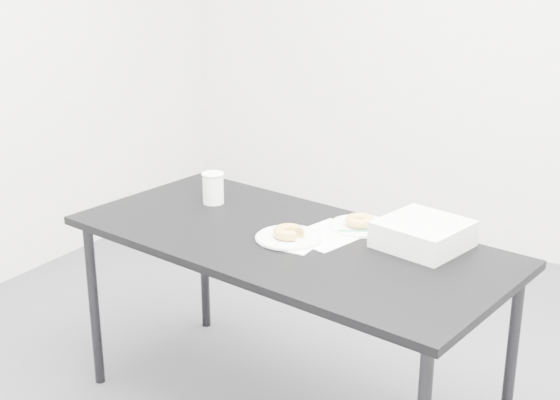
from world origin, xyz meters
The scene contains 14 objects.
floor centered at (0.00, 0.00, 0.00)m, with size 4.00×4.00×0.00m, color #4C4C51.
wall_back centered at (0.00, 2.00, 1.35)m, with size 4.00×0.02×2.70m, color white.
table centered at (0.02, -0.14, 0.71)m, with size 1.78×1.00×0.77m.
scorecard centered at (0.14, -0.04, 0.77)m, with size 0.22×0.29×0.00m, color white.
logo_patch centered at (0.23, 0.04, 0.78)m, with size 0.05×0.05×0.00m, color green.
pen centered at (0.21, 0.03, 0.78)m, with size 0.01×0.01×0.13m, color #0B8145.
napkin centered at (0.07, -0.18, 0.77)m, with size 0.18×0.18×0.00m, color white.
plate_near centered at (0.03, -0.16, 0.78)m, with size 0.25×0.25×0.01m, color white.
donut_near centered at (0.03, -0.16, 0.80)m, with size 0.12×0.12×0.04m, color gold.
plate_far centered at (0.20, 0.10, 0.78)m, with size 0.25×0.25×0.01m, color white.
donut_far centered at (0.20, 0.10, 0.80)m, with size 0.12×0.12×0.04m, color gold.
coffee_cup centered at (-0.46, 0.03, 0.84)m, with size 0.09×0.09×0.13m, color white.
cup_lid centered at (0.51, 0.14, 0.78)m, with size 0.09×0.09×0.01m, color white.
bakery_box centered at (0.49, 0.04, 0.82)m, with size 0.29×0.29×0.10m, color silver.
Camera 1 is at (1.43, -2.49, 1.86)m, focal length 50.00 mm.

